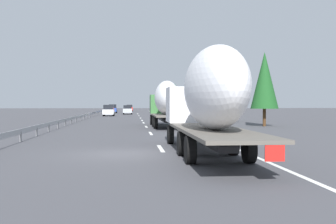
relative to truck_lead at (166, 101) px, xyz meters
The scene contains 24 objects.
ground_plane 20.22m from the truck_lead, 10.33° to the left, with size 260.00×260.00×0.00m, color #424247.
lane_stripe_0 18.49m from the truck_lead, behind, with size 3.20×0.20×0.01m, color white.
lane_stripe_1 8.60m from the truck_lead, 167.41° to the left, with size 3.20×0.20×0.01m, color white.
lane_stripe_2 3.05m from the truck_lead, 72.79° to the left, with size 3.20×0.20×0.01m, color white.
lane_stripe_3 9.06m from the truck_lead, 11.90° to the left, with size 3.20×0.20×0.01m, color white.
lane_stripe_4 15.35m from the truck_lead, ahead, with size 3.20×0.20×0.01m, color white.
lane_stripe_5 23.73m from the truck_lead, ahead, with size 3.20×0.20×0.01m, color white.
lane_stripe_6 35.28m from the truck_lead, ahead, with size 3.20×0.20×0.01m, color white.
lane_stripe_7 45.94m from the truck_lead, ahead, with size 3.20×0.20×0.01m, color white.
lane_stripe_8 51.14m from the truck_lead, ahead, with size 3.20×0.20×0.01m, color white.
edge_line_right 24.94m from the truck_lead, ahead, with size 110.00×0.20×0.01m, color white.
truck_lead is the anchor object (origin of this frame).
truck_trailing 21.23m from the truck_lead, behind, with size 14.07×2.55×4.46m.
car_blue_sedan 57.22m from the truck_lead, ahead, with size 4.42×1.87×1.98m.
car_silver_hatch 45.48m from the truck_lead, ahead, with size 4.42×1.83×1.84m.
car_red_compact 73.77m from the truck_lead, ahead, with size 4.10×1.78×1.84m.
car_white_van 35.03m from the truck_lead, 11.71° to the left, with size 4.79×1.89×1.96m.
road_sign 15.70m from the truck_lead, 11.39° to the right, with size 0.10×0.90×3.35m.
tree_0 9.88m from the truck_lead, 87.26° to the right, with size 2.68×2.68×7.21m.
tree_1 13.86m from the truck_lead, 39.98° to the right, with size 2.88×2.88×6.71m.
tree_2 70.02m from the truck_lead, ahead, with size 3.09×3.09×7.45m.
tree_3 59.49m from the truck_lead, ahead, with size 3.66×3.66×6.07m.
tree_4 25.22m from the truck_lead, 21.01° to the right, with size 3.26×3.26×5.03m.
guardrail_median 24.76m from the truck_lead, 22.88° to the left, with size 94.00×0.10×0.76m.
Camera 1 is at (-18.15, -0.33, 2.23)m, focal length 44.02 mm.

